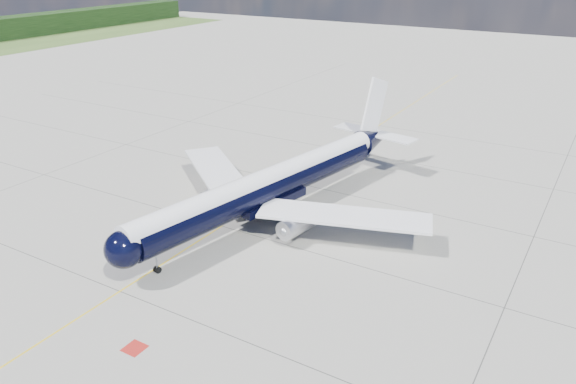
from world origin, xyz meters
The scene contains 4 objects.
ground centered at (0.00, 30.00, 0.00)m, with size 320.00×320.00×0.00m, color #98968D.
taxiway_centerline centered at (0.00, 25.00, 0.00)m, with size 0.16×160.00×0.01m, color #DFBA0B.
red_marking centered at (6.80, -10.00, 0.00)m, with size 1.60×1.60×0.01m, color maroon.
main_airliner centered at (3.61, 15.20, 4.02)m, with size 36.28×44.64×12.96m.
Camera 1 is at (34.63, -33.69, 27.96)m, focal length 35.00 mm.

